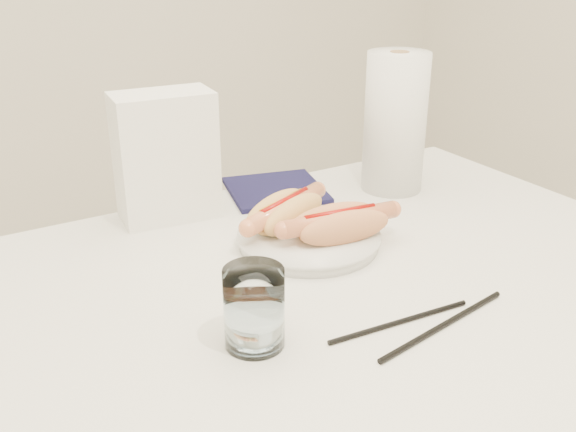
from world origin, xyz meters
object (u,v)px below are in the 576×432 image
water_glass (254,308)px  hotdog_left (285,212)px  paper_towel_roll (395,123)px  table (307,325)px  hotdog_right (340,224)px  plate (309,241)px  napkin_box (166,157)px

water_glass → hotdog_left: bearing=52.4°
hotdog_left → paper_towel_roll: paper_towel_roll is taller
table → hotdog_right: hotdog_right is taller
plate → hotdog_right: bearing=-44.4°
napkin_box → water_glass: bearing=-92.2°
plate → napkin_box: size_ratio=1.00×
plate → paper_towel_roll: size_ratio=0.84×
water_glass → paper_towel_roll: size_ratio=0.39×
table → napkin_box: napkin_box is taller
plate → hotdog_left: (-0.01, 0.05, 0.03)m
hotdog_left → water_glass: size_ratio=1.86×
table → plate: bearing=56.9°
hotdog_right → napkin_box: size_ratio=0.88×
hotdog_left → hotdog_right: same height
table → paper_towel_roll: (0.35, 0.25, 0.19)m
hotdog_right → napkin_box: (-0.18, 0.26, 0.07)m
water_glass → paper_towel_roll: bearing=34.5°
table → water_glass: water_glass is taller
paper_towel_roll → plate: bearing=-154.2°
table → paper_towel_roll: paper_towel_roll is taller
hotdog_left → napkin_box: size_ratio=0.86×
plate → hotdog_right: 0.06m
hotdog_right → paper_towel_roll: 0.30m
table → plate: 0.15m
napkin_box → hotdog_right: bearing=-49.8°
plate → water_glass: bearing=-136.1°
napkin_box → paper_towel_roll: 0.43m
table → hotdog_right: bearing=36.1°
hotdog_left → hotdog_right: (0.05, -0.08, -0.00)m
napkin_box → paper_towel_roll: bearing=-6.8°
water_glass → napkin_box: bearing=82.2°
plate → paper_towel_roll: (0.27, 0.13, 0.12)m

